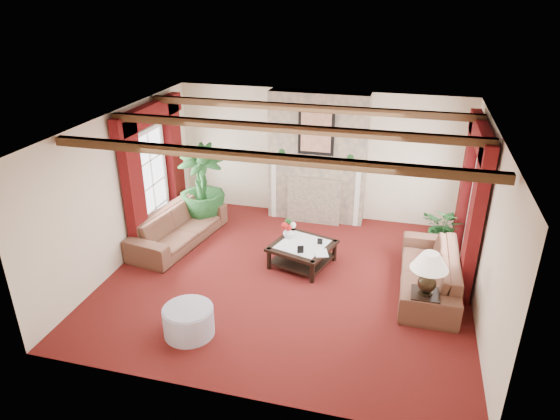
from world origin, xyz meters
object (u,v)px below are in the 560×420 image
(sofa_right, at_px, (430,265))
(side_table, at_px, (424,307))
(sofa_left, at_px, (178,222))
(potted_palm, at_px, (203,203))
(coffee_table, at_px, (302,254))
(ottoman, at_px, (189,321))

(sofa_right, height_order, side_table, sofa_right)
(sofa_left, bearing_deg, side_table, -96.85)
(potted_palm, relative_size, coffee_table, 1.90)
(side_table, bearing_deg, coffee_table, 151.41)
(sofa_right, xyz_separation_m, potted_palm, (-4.53, 1.37, 0.03))
(sofa_left, bearing_deg, sofa_right, -85.83)
(sofa_left, bearing_deg, ottoman, -142.47)
(potted_palm, xyz_separation_m, side_table, (4.46, -2.28, -0.23))
(ottoman, bearing_deg, sofa_left, 117.81)
(potted_palm, distance_m, coffee_table, 2.64)
(sofa_left, xyz_separation_m, side_table, (4.59, -1.37, -0.20))
(sofa_left, bearing_deg, coffee_table, -85.43)
(sofa_left, distance_m, side_table, 4.80)
(sofa_left, xyz_separation_m, potted_palm, (0.14, 0.91, 0.03))
(potted_palm, distance_m, ottoman, 3.66)
(sofa_right, relative_size, coffee_table, 2.30)
(coffee_table, relative_size, ottoman, 1.36)
(side_table, bearing_deg, sofa_left, 163.42)
(sofa_left, height_order, coffee_table, sofa_left)
(side_table, bearing_deg, potted_palm, 152.89)
(coffee_table, height_order, ottoman, ottoman)
(potted_palm, distance_m, side_table, 5.01)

